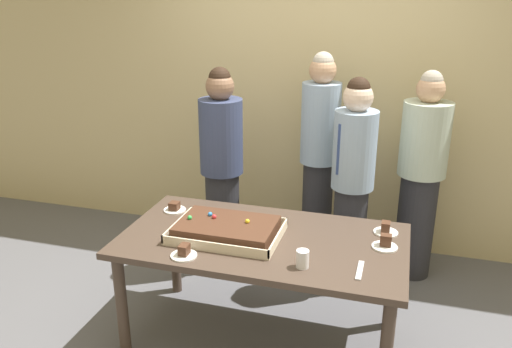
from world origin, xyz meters
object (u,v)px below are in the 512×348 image
plated_slice_far_left (175,208)px  person_striped_tie_right (421,175)px  person_far_right_suit (352,182)px  person_serving_front (222,168)px  plated_slice_far_right (386,230)px  drink_cup_nearest (303,259)px  plated_slice_near_left (184,253)px  plated_slice_near_right (385,243)px  party_table (263,250)px  person_green_shirt_behind (319,156)px  sheet_cake (227,229)px  cake_server_utensil (360,270)px

plated_slice_far_left → person_striped_tie_right: (1.60, 0.93, 0.08)m
person_far_right_suit → person_serving_front: bearing=-54.6°
plated_slice_far_right → drink_cup_nearest: bearing=-126.6°
person_serving_front → person_far_right_suit: person_serving_front is taller
drink_cup_nearest → person_far_right_suit: person_far_right_suit is taller
plated_slice_near_left → person_far_right_suit: bearing=55.7°
person_serving_front → plated_slice_near_left: bearing=-11.8°
plated_slice_near_left → person_far_right_suit: (0.80, 1.17, 0.09)m
plated_slice_far_right → plated_slice_near_right: bearing=-87.7°
party_table → drink_cup_nearest: drink_cup_nearest is taller
plated_slice_near_left → plated_slice_far_right: size_ratio=1.00×
plated_slice_near_left → plated_slice_far_right: (1.07, 0.62, 0.00)m
plated_slice_far_left → person_far_right_suit: bearing=28.5°
drink_cup_nearest → person_striped_tie_right: (0.61, 1.43, 0.05)m
party_table → plated_slice_near_right: plated_slice_near_right is taller
person_striped_tie_right → plated_slice_near_left: bearing=3.1°
person_serving_front → party_table: bearing=12.0°
plated_slice_far_left → person_green_shirt_behind: (0.82, 0.95, 0.15)m
party_table → person_serving_front: size_ratio=1.06×
plated_slice_far_right → person_far_right_suit: size_ratio=0.09×
plated_slice_far_right → person_striped_tie_right: 0.91m
plated_slice_far_left → person_serving_front: (0.11, 0.64, 0.09)m
person_far_right_suit → drink_cup_nearest: bearing=30.0°
person_green_shirt_behind → person_far_right_suit: person_green_shirt_behind is taller
sheet_cake → person_serving_front: person_serving_front is taller
plated_slice_near_right → plated_slice_far_left: 1.41m
plated_slice_far_left → cake_server_utensil: plated_slice_far_left is taller
plated_slice_near_left → drink_cup_nearest: bearing=6.0°
plated_slice_near_right → person_far_right_suit: person_far_right_suit is taller
plated_slice_near_left → plated_slice_far_left: (-0.32, 0.56, -0.00)m
sheet_cake → person_green_shirt_behind: 1.26m
plated_slice_far_right → person_far_right_suit: 0.62m
drink_cup_nearest → person_serving_front: person_serving_front is taller
drink_cup_nearest → plated_slice_far_left: bearing=153.3°
party_table → plated_slice_far_right: size_ratio=11.44×
plated_slice_near_left → cake_server_utensil: plated_slice_near_left is taller
person_serving_front → person_green_shirt_behind: 0.77m
cake_server_utensil → person_serving_front: bearing=137.2°
drink_cup_nearest → cake_server_utensil: drink_cup_nearest is taller
person_serving_front → cake_server_utensil: bearing=25.5°
person_striped_tie_right → plated_slice_near_right: bearing=33.1°
drink_cup_nearest → cake_server_utensil: 0.31m
plated_slice_near_right → person_striped_tie_right: bearing=79.5°
person_far_right_suit → plated_slice_near_left: bearing=2.8°
sheet_cake → person_green_shirt_behind: person_green_shirt_behind is taller
party_table → person_striped_tie_right: size_ratio=1.06×
plated_slice_far_right → person_serving_front: 1.41m
person_serving_front → plated_slice_far_right: bearing=43.7°
plated_slice_near_left → drink_cup_nearest: 0.67m
plated_slice_far_right → person_green_shirt_behind: size_ratio=0.09×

